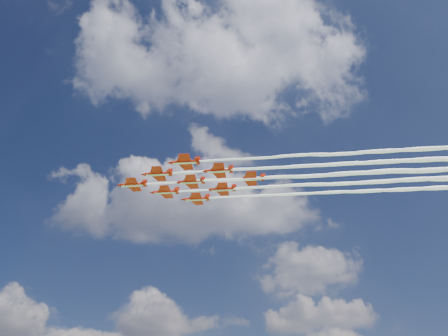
{
  "coord_description": "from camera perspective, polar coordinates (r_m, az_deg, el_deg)",
  "views": [
    {
      "loc": [
        13.75,
        -130.4,
        5.89
      ],
      "look_at": [
        5.91,
        -2.03,
        88.96
      ],
      "focal_mm": 35.0,
      "sensor_mm": 36.0,
      "label": 1
    }
  ],
  "objects": [
    {
      "name": "jet_lead",
      "position": [
        151.99,
        7.27,
        -1.21
      ],
      "size": [
        111.41,
        9.59,
        2.78
      ],
      "rotation": [
        0.0,
        0.0,
        -0.04
      ],
      "color": "red"
    },
    {
      "name": "jet_row2_port",
      "position": [
        147.53,
        11.35,
        0.29
      ],
      "size": [
        111.41,
        9.59,
        2.78
      ],
      "rotation": [
        0.0,
        0.0,
        -0.04
      ],
      "color": "red"
    },
    {
      "name": "jet_row2_starb",
      "position": [
        158.18,
        11.03,
        -2.19
      ],
      "size": [
        111.41,
        9.59,
        2.78
      ],
      "rotation": [
        0.0,
        0.0,
        -0.04
      ],
      "color": "red"
    },
    {
      "name": "jet_row3_port",
      "position": [
        143.97,
        15.67,
        1.86
      ],
      "size": [
        111.41,
        9.59,
        2.78
      ],
      "rotation": [
        0.0,
        0.0,
        -0.04
      ],
      "color": "red"
    },
    {
      "name": "jet_row3_centre",
      "position": [
        154.35,
        15.05,
        -0.78
      ],
      "size": [
        111.41,
        9.59,
        2.78
      ],
      "rotation": [
        0.0,
        0.0,
        -0.04
      ],
      "color": "red"
    },
    {
      "name": "jet_row3_starb",
      "position": [
        165.04,
        14.51,
        -3.09
      ],
      "size": [
        111.41,
        9.59,
        2.78
      ],
      "rotation": [
        0.0,
        0.0,
        -0.04
      ],
      "color": "red"
    },
    {
      "name": "jet_row4_port",
      "position": [
        151.41,
        19.24,
        0.69
      ],
      "size": [
        111.41,
        9.59,
        2.78
      ],
      "rotation": [
        0.0,
        0.0,
        -0.04
      ],
      "color": "red"
    },
    {
      "name": "jet_row4_starb",
      "position": [
        161.81,
        18.42,
        -1.75
      ],
      "size": [
        111.41,
        9.59,
        2.78
      ],
      "rotation": [
        0.0,
        0.0,
        -0.04
      ],
      "color": "red"
    },
    {
      "name": "jet_tail",
      "position": [
        159.45,
        22.46,
        -0.36
      ],
      "size": [
        111.41,
        9.59,
        2.78
      ],
      "rotation": [
        0.0,
        0.0,
        -0.04
      ],
      "color": "red"
    }
  ]
}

